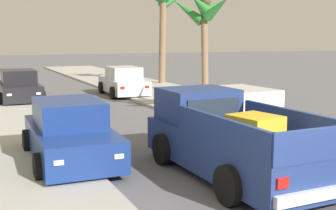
{
  "coord_description": "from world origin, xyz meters",
  "views": [
    {
      "loc": [
        -4.91,
        -4.69,
        3.03
      ],
      "look_at": [
        0.12,
        6.3,
        1.2
      ],
      "focal_mm": 47.13,
      "sensor_mm": 36.0,
      "label": 1
    }
  ],
  "objects_px": {
    "car_left_mid": "(242,115)",
    "palm_tree_right_mid": "(204,14)",
    "pickup_truck": "(227,140)",
    "car_left_near": "(70,134)",
    "palm_tree_left_back": "(163,5)",
    "car_left_far": "(19,87)",
    "car_right_mid": "(123,82)"
  },
  "relations": [
    {
      "from": "car_left_mid",
      "to": "pickup_truck",
      "type": "bearing_deg",
      "value": -129.26
    },
    {
      "from": "car_left_near",
      "to": "palm_tree_left_back",
      "type": "relative_size",
      "value": 0.66
    },
    {
      "from": "pickup_truck",
      "to": "car_right_mid",
      "type": "relative_size",
      "value": 1.21
    },
    {
      "from": "car_right_mid",
      "to": "palm_tree_left_back",
      "type": "xyz_separation_m",
      "value": [
        4.1,
        4.05,
        4.46
      ]
    },
    {
      "from": "car_left_mid",
      "to": "car_left_far",
      "type": "relative_size",
      "value": 1.01
    },
    {
      "from": "car_left_far",
      "to": "palm_tree_left_back",
      "type": "height_order",
      "value": "palm_tree_left_back"
    },
    {
      "from": "car_right_mid",
      "to": "car_left_far",
      "type": "height_order",
      "value": "same"
    },
    {
      "from": "car_right_mid",
      "to": "palm_tree_right_mid",
      "type": "height_order",
      "value": "palm_tree_right_mid"
    },
    {
      "from": "car_left_mid",
      "to": "car_left_far",
      "type": "distance_m",
      "value": 12.32
    },
    {
      "from": "pickup_truck",
      "to": "car_left_near",
      "type": "xyz_separation_m",
      "value": [
        -2.99,
        2.46,
        -0.07
      ]
    },
    {
      "from": "palm_tree_right_mid",
      "to": "car_left_far",
      "type": "bearing_deg",
      "value": 168.46
    },
    {
      "from": "car_left_near",
      "to": "car_left_mid",
      "type": "distance_m",
      "value": 5.36
    },
    {
      "from": "car_right_mid",
      "to": "palm_tree_right_mid",
      "type": "xyz_separation_m",
      "value": [
        3.77,
        -2.03,
        3.58
      ]
    },
    {
      "from": "car_left_mid",
      "to": "car_left_far",
      "type": "xyz_separation_m",
      "value": [
        -5.31,
        11.11,
        0.0
      ]
    },
    {
      "from": "car_right_mid",
      "to": "palm_tree_right_mid",
      "type": "distance_m",
      "value": 5.58
    },
    {
      "from": "pickup_truck",
      "to": "car_right_mid",
      "type": "height_order",
      "value": "pickup_truck"
    },
    {
      "from": "car_left_mid",
      "to": "palm_tree_left_back",
      "type": "bearing_deg",
      "value": 74.91
    },
    {
      "from": "palm_tree_right_mid",
      "to": "car_left_near",
      "type": "bearing_deg",
      "value": -133.4
    },
    {
      "from": "pickup_truck",
      "to": "car_left_near",
      "type": "height_order",
      "value": "pickup_truck"
    },
    {
      "from": "car_left_near",
      "to": "palm_tree_right_mid",
      "type": "xyz_separation_m",
      "value": [
        9.15,
        9.68,
        3.58
      ]
    },
    {
      "from": "pickup_truck",
      "to": "palm_tree_right_mid",
      "type": "distance_m",
      "value": 14.06
    },
    {
      "from": "pickup_truck",
      "to": "car_left_far",
      "type": "xyz_separation_m",
      "value": [
        -2.95,
        14.0,
        -0.07
      ]
    },
    {
      "from": "car_left_far",
      "to": "car_left_mid",
      "type": "bearing_deg",
      "value": -64.45
    },
    {
      "from": "car_left_mid",
      "to": "palm_tree_right_mid",
      "type": "xyz_separation_m",
      "value": [
        3.8,
        9.25,
        3.58
      ]
    },
    {
      "from": "car_left_mid",
      "to": "palm_tree_left_back",
      "type": "distance_m",
      "value": 16.49
    },
    {
      "from": "palm_tree_right_mid",
      "to": "palm_tree_left_back",
      "type": "distance_m",
      "value": 6.15
    },
    {
      "from": "car_left_mid",
      "to": "palm_tree_right_mid",
      "type": "distance_m",
      "value": 10.62
    },
    {
      "from": "car_left_far",
      "to": "palm_tree_right_mid",
      "type": "distance_m",
      "value": 9.97
    },
    {
      "from": "car_left_far",
      "to": "palm_tree_right_mid",
      "type": "height_order",
      "value": "palm_tree_right_mid"
    },
    {
      "from": "palm_tree_right_mid",
      "to": "palm_tree_left_back",
      "type": "bearing_deg",
      "value": 86.91
    },
    {
      "from": "car_left_near",
      "to": "palm_tree_left_back",
      "type": "distance_m",
      "value": 18.92
    },
    {
      "from": "car_left_near",
      "to": "palm_tree_right_mid",
      "type": "height_order",
      "value": "palm_tree_right_mid"
    }
  ]
}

